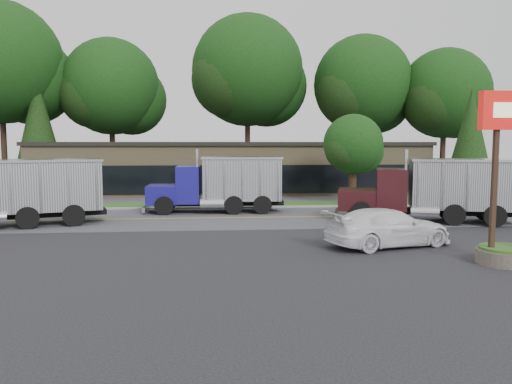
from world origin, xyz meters
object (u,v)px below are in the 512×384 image
(dump_truck_red, at_px, (10,191))
(dump_truck_maroon, at_px, (437,188))
(rally_car, at_px, (388,227))
(dump_truck_blue, at_px, (223,183))
(bilo_sign, at_px, (507,206))

(dump_truck_red, relative_size, dump_truck_maroon, 1.09)
(dump_truck_red, height_order, rally_car, dump_truck_red)
(dump_truck_blue, distance_m, dump_truck_maroon, 12.27)
(dump_truck_blue, bearing_deg, bilo_sign, 125.37)
(bilo_sign, distance_m, dump_truck_blue, 16.93)
(dump_truck_blue, relative_size, dump_truck_maroon, 0.87)
(dump_truck_blue, height_order, rally_car, dump_truck_blue)
(bilo_sign, bearing_deg, rally_car, 132.27)
(dump_truck_blue, relative_size, rally_car, 1.55)
(bilo_sign, height_order, dump_truck_maroon, bilo_sign)
(bilo_sign, height_order, rally_car, bilo_sign)
(bilo_sign, xyz_separation_m, rally_car, (-3.00, 3.30, -1.25))
(dump_truck_maroon, bearing_deg, rally_car, 68.09)
(dump_truck_red, relative_size, rally_car, 1.95)
(dump_truck_maroon, distance_m, rally_car, 7.65)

